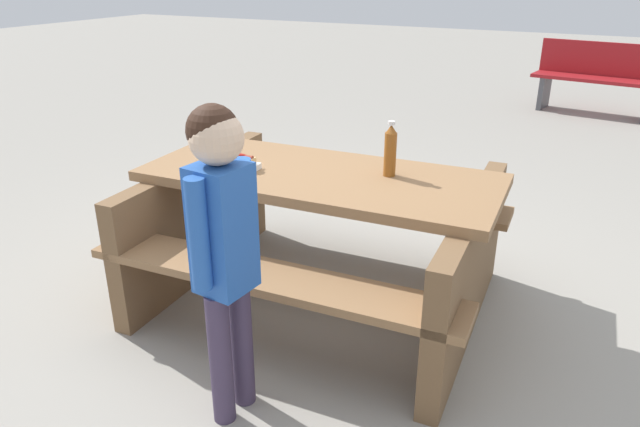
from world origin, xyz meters
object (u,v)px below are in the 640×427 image
at_px(child_in_coat, 222,230).
at_px(park_bench_near, 599,77).
at_px(hotdog_tray, 241,163).
at_px(picnic_table, 320,228).
at_px(soda_bottle, 390,151).

height_order(child_in_coat, park_bench_near, child_in_coat).
bearing_deg(park_bench_near, child_in_coat, 81.53).
bearing_deg(child_in_coat, hotdog_tray, -60.08).
bearing_deg(child_in_coat, picnic_table, -85.65).
height_order(soda_bottle, park_bench_near, soda_bottle).
xyz_separation_m(picnic_table, park_bench_near, (-1.03, -5.50, 0.00)).
bearing_deg(soda_bottle, picnic_table, 19.58).
xyz_separation_m(child_in_coat, park_bench_near, (-0.96, -6.43, -0.38)).
relative_size(picnic_table, hotdog_tray, 10.04).
xyz_separation_m(picnic_table, child_in_coat, (-0.07, 0.93, 0.38)).
xyz_separation_m(hotdog_tray, child_in_coat, (-0.46, 0.79, 0.04)).
height_order(picnic_table, child_in_coat, child_in_coat).
bearing_deg(hotdog_tray, park_bench_near, -104.07).
relative_size(hotdog_tray, child_in_coat, 0.14).
bearing_deg(park_bench_near, hotdog_tray, 75.93).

